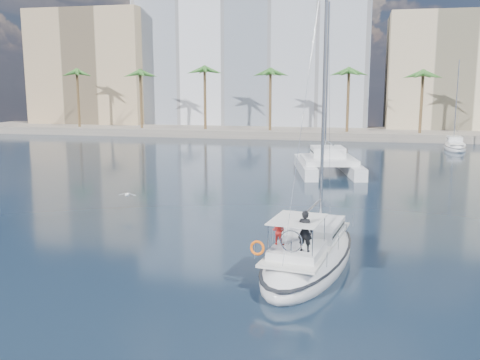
# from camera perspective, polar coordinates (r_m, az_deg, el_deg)

# --- Properties ---
(ground) EXTENTS (160.00, 160.00, 0.00)m
(ground) POSITION_cam_1_polar(r_m,az_deg,el_deg) (29.64, -2.66, -6.29)
(ground) COLOR black
(ground) RESTS_ON ground
(quay) EXTENTS (120.00, 14.00, 1.20)m
(quay) POSITION_cam_1_polar(r_m,az_deg,el_deg) (89.09, 7.63, 5.03)
(quay) COLOR gray
(quay) RESTS_ON ground
(building_modern) EXTENTS (42.00, 16.00, 28.00)m
(building_modern) POSITION_cam_1_polar(r_m,az_deg,el_deg) (102.46, 1.53, 13.27)
(building_modern) COLOR silver
(building_modern) RESTS_ON ground
(building_tan_left) EXTENTS (22.00, 14.00, 22.00)m
(building_tan_left) POSITION_cam_1_polar(r_m,az_deg,el_deg) (108.41, -14.98, 11.18)
(building_tan_left) COLOR tan
(building_tan_left) RESTS_ON ground
(building_beige) EXTENTS (20.00, 14.00, 20.00)m
(building_beige) POSITION_cam_1_polar(r_m,az_deg,el_deg) (98.53, 21.31, 10.40)
(building_beige) COLOR beige
(building_beige) RESTS_ON ground
(palm_left) EXTENTS (3.60, 3.60, 12.30)m
(palm_left) POSITION_cam_1_polar(r_m,az_deg,el_deg) (94.09, -13.96, 11.00)
(palm_left) COLOR brown
(palm_left) RESTS_ON ground
(palm_centre) EXTENTS (3.60, 3.60, 12.30)m
(palm_centre) POSITION_cam_1_polar(r_m,az_deg,el_deg) (84.79, 7.55, 11.33)
(palm_centre) COLOR brown
(palm_centre) RESTS_ON ground
(main_sloop) EXTENTS (4.99, 11.27, 16.17)m
(main_sloop) POSITION_cam_1_polar(r_m,az_deg,el_deg) (25.50, 7.41, -7.91)
(main_sloop) COLOR silver
(main_sloop) RESTS_ON ground
(catamaran) EXTENTS (7.59, 11.85, 16.13)m
(catamaran) POSITION_cam_1_polar(r_m,az_deg,el_deg) (52.18, 9.32, 2.01)
(catamaran) COLOR silver
(catamaran) RESTS_ON ground
(seagull) EXTENTS (1.22, 0.52, 0.22)m
(seagull) POSITION_cam_1_polar(r_m,az_deg,el_deg) (36.56, -11.91, -1.54)
(seagull) COLOR silver
(seagull) RESTS_ON ground
(moored_yacht_a) EXTENTS (3.37, 9.52, 11.90)m
(moored_yacht_a) POSITION_cam_1_polar(r_m,az_deg,el_deg) (75.95, 21.91, 3.07)
(moored_yacht_a) COLOR silver
(moored_yacht_a) RESTS_ON ground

